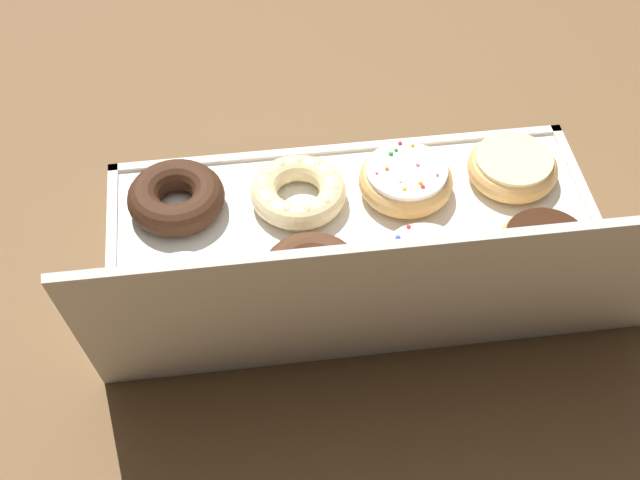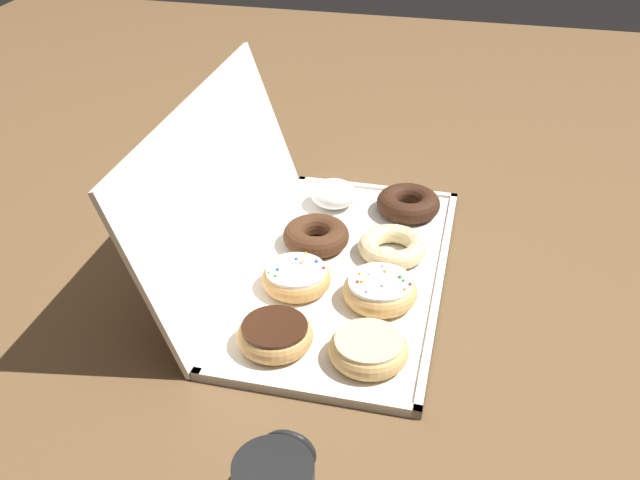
# 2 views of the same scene
# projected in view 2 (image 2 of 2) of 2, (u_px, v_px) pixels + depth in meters

# --- Properties ---
(ground_plane) EXTENTS (3.00, 3.00, 0.00)m
(ground_plane) POSITION_uv_depth(u_px,v_px,m) (347.00, 275.00, 1.20)
(ground_plane) COLOR brown
(donut_box) EXTENTS (0.58, 0.31, 0.01)m
(donut_box) POSITION_uv_depth(u_px,v_px,m) (347.00, 272.00, 1.19)
(donut_box) COLOR silver
(donut_box) RESTS_ON ground
(box_lid_open) EXTENTS (0.58, 0.10, 0.28)m
(box_lid_open) POSITION_uv_depth(u_px,v_px,m) (221.00, 186.00, 1.16)
(box_lid_open) COLOR silver
(box_lid_open) RESTS_ON ground
(glazed_ring_donut_0) EXTENTS (0.11, 0.11, 0.03)m
(glazed_ring_donut_0) POSITION_uv_depth(u_px,v_px,m) (369.00, 349.00, 1.00)
(glazed_ring_donut_0) COLOR tan
(glazed_ring_donut_0) RESTS_ON donut_box
(sprinkle_donut_1) EXTENTS (0.11, 0.11, 0.04)m
(sprinkle_donut_1) POSITION_uv_depth(u_px,v_px,m) (380.00, 290.00, 1.11)
(sprinkle_donut_1) COLOR tan
(sprinkle_donut_1) RESTS_ON donut_box
(cruller_donut_2) EXTENTS (0.12, 0.12, 0.03)m
(cruller_donut_2) POSITION_uv_depth(u_px,v_px,m) (393.00, 246.00, 1.22)
(cruller_donut_2) COLOR beige
(cruller_donut_2) RESTS_ON donut_box
(chocolate_cake_ring_donut_3) EXTENTS (0.12, 0.12, 0.04)m
(chocolate_cake_ring_donut_3) POSITION_uv_depth(u_px,v_px,m) (408.00, 203.00, 1.34)
(chocolate_cake_ring_donut_3) COLOR #381E11
(chocolate_cake_ring_donut_3) RESTS_ON donut_box
(chocolate_frosted_donut_4) EXTENTS (0.11, 0.11, 0.04)m
(chocolate_frosted_donut_4) POSITION_uv_depth(u_px,v_px,m) (275.00, 335.00, 1.03)
(chocolate_frosted_donut_4) COLOR tan
(chocolate_frosted_donut_4) RESTS_ON donut_box
(sprinkle_donut_5) EXTENTS (0.11, 0.11, 0.04)m
(sprinkle_donut_5) POSITION_uv_depth(u_px,v_px,m) (296.00, 277.00, 1.14)
(sprinkle_donut_5) COLOR tan
(sprinkle_donut_5) RESTS_ON donut_box
(chocolate_cake_ring_donut_6) EXTENTS (0.11, 0.11, 0.04)m
(chocolate_cake_ring_donut_6) POSITION_uv_depth(u_px,v_px,m) (316.00, 235.00, 1.25)
(chocolate_cake_ring_donut_6) COLOR #472816
(chocolate_cake_ring_donut_6) RESTS_ON donut_box
(powdered_filled_donut_7) EXTENTS (0.08, 0.08, 0.05)m
(powdered_filled_donut_7) POSITION_uv_depth(u_px,v_px,m) (334.00, 194.00, 1.36)
(powdered_filled_donut_7) COLOR white
(powdered_filled_donut_7) RESTS_ON donut_box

